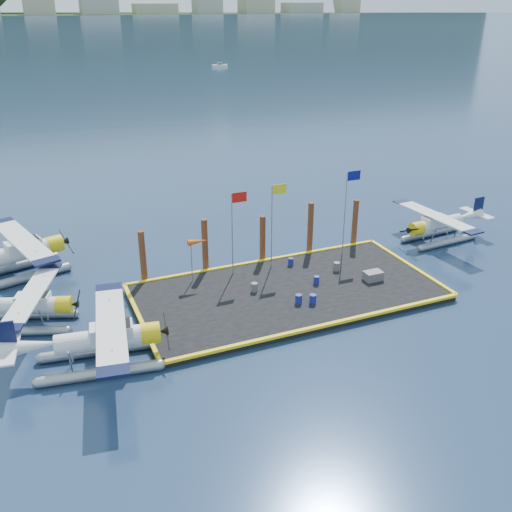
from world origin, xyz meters
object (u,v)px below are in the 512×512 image
(flagpole_red, at_px, (235,221))
(flagpole_yellow, at_px, (274,213))
(flagpole_blue, at_px, (348,201))
(crate, at_px, (373,276))
(drum_1, at_px, (299,299))
(drum_5, at_px, (291,262))
(windsock, at_px, (197,243))
(drum_2, at_px, (316,280))
(seaplane_d, at_px, (437,226))
(piling_2, at_px, (263,240))
(seaplane_c, at_px, (19,255))
(piling_1, at_px, (205,247))
(seaplane_b, at_px, (28,307))
(piling_4, at_px, (355,224))
(piling_3, at_px, (310,229))
(drum_3, at_px, (313,299))
(drum_0, at_px, (254,287))
(seaplane_a, at_px, (105,342))
(drum_4, at_px, (337,266))
(piling_0, at_px, (143,258))

(flagpole_red, bearing_deg, flagpole_yellow, 0.00)
(flagpole_blue, bearing_deg, crate, -96.62)
(drum_1, xyz_separation_m, flagpole_red, (-2.14, 5.71, 3.69))
(drum_5, distance_m, windsock, 7.43)
(drum_1, xyz_separation_m, drum_2, (2.39, 2.00, -0.03))
(drum_1, height_order, drum_2, drum_1)
(flagpole_yellow, bearing_deg, flagpole_red, 180.00)
(seaplane_d, xyz_separation_m, piling_2, (-14.90, 1.64, 0.52))
(seaplane_c, distance_m, drum_2, 21.22)
(piling_1, bearing_deg, seaplane_b, -166.38)
(piling_4, bearing_deg, drum_2, -139.73)
(seaplane_c, height_order, piling_3, piling_3)
(drum_3, xyz_separation_m, crate, (5.46, 1.35, 0.01))
(flagpole_yellow, distance_m, piling_3, 4.75)
(drum_1, bearing_deg, drum_3, -23.50)
(seaplane_d, relative_size, drum_0, 14.90)
(piling_2, bearing_deg, seaplane_b, -169.96)
(seaplane_a, relative_size, seaplane_d, 1.09)
(drum_1, height_order, drum_3, drum_3)
(seaplane_b, xyz_separation_m, flagpole_yellow, (16.88, 1.35, 3.19))
(drum_1, relative_size, drum_5, 1.10)
(drum_3, bearing_deg, piling_3, 63.61)
(seaplane_b, bearing_deg, seaplane_c, -158.05)
(seaplane_a, xyz_separation_m, drum_3, (13.27, 1.20, -0.79))
(drum_1, bearing_deg, flagpole_red, 110.58)
(seaplane_c, distance_m, drum_3, 21.18)
(flagpole_red, height_order, windsock, flagpole_red)
(drum_0, distance_m, flagpole_red, 4.81)
(drum_2, relative_size, piling_3, 0.13)
(drum_3, relative_size, crate, 0.49)
(crate, xyz_separation_m, piling_3, (-1.65, 6.33, 1.43))
(drum_4, height_order, crate, crate)
(seaplane_c, xyz_separation_m, drum_2, (18.64, -10.10, -0.94))
(drum_3, height_order, piling_0, piling_0)
(drum_4, bearing_deg, crate, -55.84)
(drum_2, relative_size, piling_4, 0.14)
(piling_2, height_order, piling_4, piling_4)
(crate, height_order, windsock, windsock)
(drum_1, bearing_deg, flagpole_blue, 39.83)
(drum_3, distance_m, piling_0, 12.04)
(drum_2, height_order, piling_4, piling_4)
(piling_0, xyz_separation_m, piling_3, (13.00, 0.00, 0.15))
(seaplane_d, bearing_deg, seaplane_b, 87.87)
(flagpole_yellow, xyz_separation_m, piling_2, (-0.20, 1.60, -2.61))
(crate, bearing_deg, flagpole_blue, 83.38)
(flagpole_red, distance_m, piling_2, 4.07)
(piling_0, height_order, piling_4, same)
(seaplane_d, distance_m, drum_5, 13.47)
(drum_1, relative_size, windsock, 0.19)
(crate, height_order, flagpole_yellow, flagpole_yellow)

